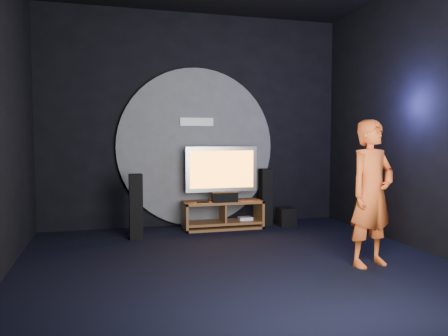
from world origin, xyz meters
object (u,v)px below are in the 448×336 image
Objects in this scene: tower_speaker_left at (136,207)px; player at (372,193)px; media_console at (223,216)px; tower_speaker_right at (266,197)px; tv at (222,171)px; subwoofer at (286,217)px.

tower_speaker_left is 0.57× the size of player.
tower_speaker_left reaches higher than media_console.
tower_speaker_right is at bearing 12.74° from tower_speaker_left.
media_console is 1.08× the size of tv.
tv is (-0.01, 0.07, 0.73)m from media_console.
media_console is 1.35× the size of tower_speaker_left.
tower_speaker_left is at bearing -162.73° from tv.
tower_speaker_right is 0.57× the size of player.
tower_speaker_right is (0.78, 0.06, -0.45)m from tv.
subwoofer is (2.47, 0.31, -0.32)m from tower_speaker_left.
player is (0.33, -2.53, 0.36)m from tower_speaker_right.
tower_speaker_right is at bearing 9.23° from media_console.
player is (1.10, -2.40, 0.64)m from media_console.
tv is at bearing 173.31° from subwoofer.
player is at bearing -82.62° from tower_speaker_right.
tower_speaker_right is (0.77, 0.13, 0.28)m from media_console.
tv reaches higher than media_console.
media_console is at bearing 176.84° from subwoofer.
tv is 2.71m from player.
tower_speaker_left is (-1.40, -0.37, 0.28)m from media_console.
tower_speaker_left is at bearing -172.92° from subwoofer.
tv reaches higher than subwoofer.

